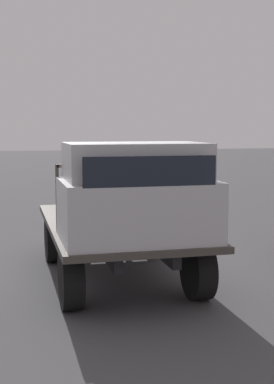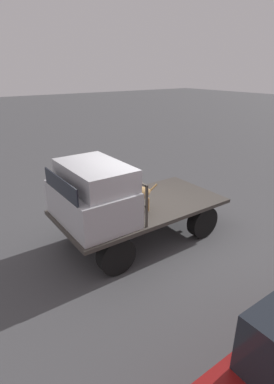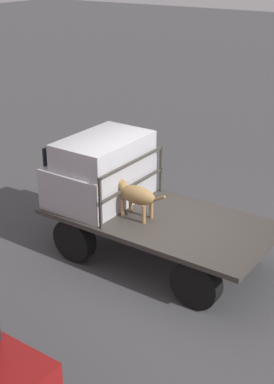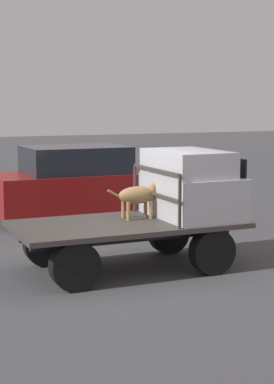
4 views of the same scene
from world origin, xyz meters
name	(u,v)px [view 2 (image 2 of 4)]	position (x,y,z in m)	size (l,w,h in m)	color
ground_plane	(141,236)	(0.00, 0.00, 0.00)	(80.00, 80.00, 0.00)	#474749
flatbed_truck	(141,214)	(0.00, 0.00, 0.57)	(3.67, 1.87, 0.80)	black
truck_cab	(93,194)	(1.15, 0.00, 1.33)	(1.21, 1.75, 1.12)	#B7B7BC
truck_headboard	(121,186)	(0.51, 0.00, 1.35)	(0.04, 1.75, 0.84)	#3D3833
dog	(134,195)	(0.36, 0.22, 1.20)	(1.07, 0.29, 0.67)	#9E7547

